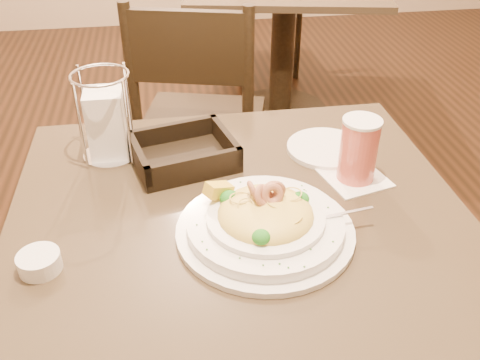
{
  "coord_description": "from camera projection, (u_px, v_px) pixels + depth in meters",
  "views": [
    {
      "loc": [
        -0.12,
        -0.8,
        1.36
      ],
      "look_at": [
        0.0,
        0.02,
        0.8
      ],
      "focal_mm": 40.0,
      "sensor_mm": 36.0,
      "label": 1
    }
  ],
  "objects": [
    {
      "name": "bread_basket",
      "position": [
        184.0,
        155.0,
        1.19
      ],
      "size": [
        0.25,
        0.22,
        0.06
      ],
      "rotation": [
        0.0,
        0.0,
        0.24
      ],
      "color": "black",
      "rests_on": "main_table"
    },
    {
      "name": "drink_glass",
      "position": [
        358.0,
        150.0,
        1.11
      ],
      "size": [
        0.15,
        0.15,
        0.14
      ],
      "rotation": [
        0.0,
        0.0,
        0.25
      ],
      "color": "white",
      "rests_on": "main_table"
    },
    {
      "name": "main_table",
      "position": [
        241.0,
        302.0,
        1.16
      ],
      "size": [
        0.9,
        0.9,
        0.72
      ],
      "color": "black",
      "rests_on": "ground"
    },
    {
      "name": "butter_ramekin",
      "position": [
        39.0,
        262.0,
        0.91
      ],
      "size": [
        0.09,
        0.09,
        0.03
      ],
      "primitive_type": "cylinder",
      "rotation": [
        0.0,
        0.0,
        0.29
      ],
      "color": "white",
      "rests_on": "main_table"
    },
    {
      "name": "napkin_caddy",
      "position": [
        107.0,
        122.0,
        1.18
      ],
      "size": [
        0.13,
        0.13,
        0.2
      ],
      "rotation": [
        0.0,
        0.0,
        0.08
      ],
      "color": "silver",
      "rests_on": "main_table"
    },
    {
      "name": "side_plate",
      "position": [
        326.0,
        148.0,
        1.24
      ],
      "size": [
        0.19,
        0.19,
        0.01
      ],
      "primitive_type": "cylinder",
      "rotation": [
        0.0,
        0.0,
        -0.03
      ],
      "color": "white",
      "rests_on": "main_table"
    },
    {
      "name": "background_table",
      "position": [
        283.0,
        26.0,
        2.71
      ],
      "size": [
        1.05,
        1.05,
        0.72
      ],
      "rotation": [
        0.0,
        0.0,
        -0.19
      ],
      "color": "black",
      "rests_on": "ground"
    },
    {
      "name": "pasta_bowl",
      "position": [
        265.0,
        220.0,
        0.98
      ],
      "size": [
        0.37,
        0.33,
        0.11
      ],
      "rotation": [
        0.0,
        0.0,
        -0.06
      ],
      "color": "white",
      "rests_on": "main_table"
    },
    {
      "name": "dining_chair_near",
      "position": [
        199.0,
        119.0,
        1.85
      ],
      "size": [
        0.51,
        0.51,
        0.93
      ],
      "rotation": [
        0.0,
        0.0,
        2.89
      ],
      "color": "black",
      "rests_on": "ground"
    }
  ]
}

